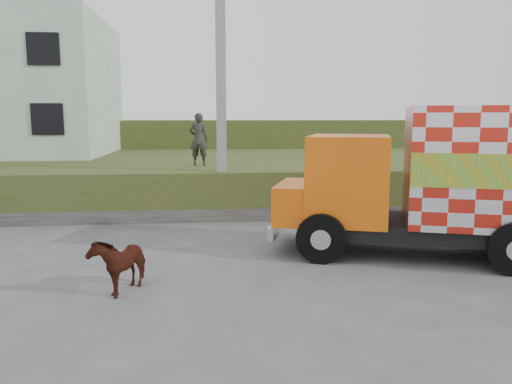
{
  "coord_description": "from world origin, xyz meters",
  "views": [
    {
      "loc": [
        -1.43,
        -10.91,
        3.14
      ],
      "look_at": [
        -0.24,
        1.41,
        1.3
      ],
      "focal_mm": 35.0,
      "sensor_mm": 36.0,
      "label": 1
    }
  ],
  "objects": [
    {
      "name": "ground",
      "position": [
        0.0,
        0.0,
        0.0
      ],
      "size": [
        120.0,
        120.0,
        0.0
      ],
      "primitive_type": "plane",
      "color": "#474749",
      "rests_on": "ground"
    },
    {
      "name": "embankment",
      "position": [
        0.0,
        10.0,
        0.75
      ],
      "size": [
        40.0,
        12.0,
        1.5
      ],
      "primitive_type": "cube",
      "color": "#284918",
      "rests_on": "ground"
    },
    {
      "name": "embankment_far",
      "position": [
        0.0,
        22.0,
        1.5
      ],
      "size": [
        40.0,
        12.0,
        3.0
      ],
      "primitive_type": "cube",
      "color": "#284918",
      "rests_on": "ground"
    },
    {
      "name": "retaining_strip",
      "position": [
        -2.0,
        4.2,
        0.2
      ],
      "size": [
        16.0,
        0.5,
        0.4
      ],
      "primitive_type": "cube",
      "color": "#595651",
      "rests_on": "ground"
    },
    {
      "name": "utility_pole",
      "position": [
        -1.0,
        4.6,
        4.08
      ],
      "size": [
        1.2,
        0.3,
        8.0
      ],
      "color": "gray",
      "rests_on": "ground"
    },
    {
      "name": "cargo_truck",
      "position": [
        4.29,
        -0.39,
        1.75
      ],
      "size": [
        7.96,
        4.67,
        3.39
      ],
      "rotation": [
        0.0,
        0.0,
        -0.32
      ],
      "color": "black",
      "rests_on": "ground"
    },
    {
      "name": "cow",
      "position": [
        -3.06,
        -1.91,
        0.53
      ],
      "size": [
        1.03,
        1.37,
        1.06
      ],
      "primitive_type": "imported",
      "rotation": [
        0.0,
        0.0,
        -0.42
      ],
      "color": "#37160D",
      "rests_on": "ground"
    },
    {
      "name": "pedestrian",
      "position": [
        -1.73,
        6.62,
        2.41
      ],
      "size": [
        0.71,
        0.51,
        1.82
      ],
      "primitive_type": "imported",
      "rotation": [
        0.0,
        0.0,
        3.02
      ],
      "color": "#2A2825",
      "rests_on": "embankment"
    }
  ]
}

